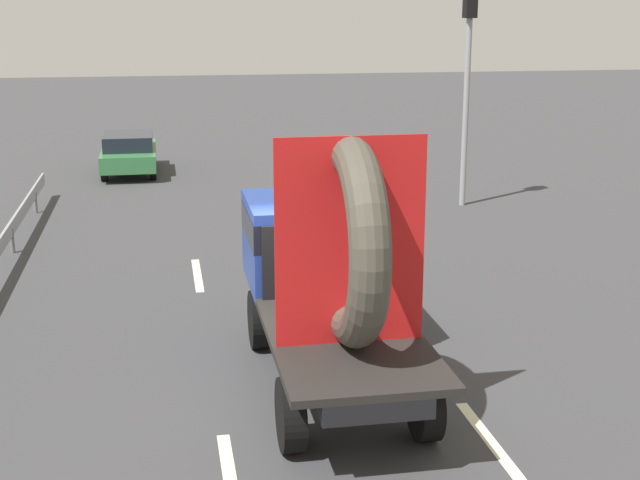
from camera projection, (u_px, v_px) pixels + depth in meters
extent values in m
plane|color=#38383A|center=(322.00, 383.00, 12.92)|extent=(120.00, 120.00, 0.00)
cylinder|color=black|center=(259.00, 319.00, 14.16)|extent=(0.28, 0.93, 0.93)
cylinder|color=black|center=(363.00, 313.00, 14.45)|extent=(0.28, 0.93, 0.93)
cylinder|color=black|center=(291.00, 415.00, 10.85)|extent=(0.28, 0.93, 0.93)
cylinder|color=black|center=(425.00, 404.00, 11.14)|extent=(0.28, 0.93, 0.93)
cube|color=black|center=(333.00, 328.00, 12.50)|extent=(1.30, 5.53, 0.25)
cube|color=navy|center=(311.00, 241.00, 13.99)|extent=(2.00, 1.96, 1.35)
cube|color=black|center=(312.00, 223.00, 13.87)|extent=(2.02, 1.86, 0.44)
cube|color=black|center=(347.00, 341.00, 11.52)|extent=(2.00, 3.57, 0.10)
cube|color=black|center=(323.00, 260.00, 13.01)|extent=(1.80, 0.08, 1.10)
torus|color=#474238|center=(350.00, 242.00, 11.02)|extent=(0.50, 2.65, 2.65)
cube|color=red|center=(350.00, 242.00, 11.02)|extent=(1.90, 0.03, 2.65)
cylinder|color=black|center=(108.00, 158.00, 30.15)|extent=(0.21, 0.61, 0.61)
cylinder|color=black|center=(153.00, 157.00, 30.40)|extent=(0.21, 0.61, 0.61)
cylinder|color=black|center=(104.00, 171.00, 27.71)|extent=(0.21, 0.61, 0.61)
cylinder|color=black|center=(153.00, 170.00, 27.96)|extent=(0.21, 0.61, 0.61)
cube|color=#33723F|center=(129.00, 156.00, 28.99)|extent=(1.71, 4.00, 0.52)
cube|color=black|center=(128.00, 141.00, 28.77)|extent=(1.54, 2.24, 0.48)
cylinder|color=gray|center=(466.00, 114.00, 23.82)|extent=(0.16, 0.16, 5.00)
cube|color=black|center=(470.00, 0.00, 23.07)|extent=(0.30, 0.36, 0.90)
cylinder|color=slate|center=(12.00, 241.00, 19.64)|extent=(0.10, 0.10, 0.55)
cylinder|color=slate|center=(35.00, 203.00, 23.46)|extent=(0.10, 0.10, 0.55)
cube|color=beige|center=(198.00, 275.00, 18.08)|extent=(0.16, 2.29, 0.01)
cube|color=beige|center=(495.00, 447.00, 11.02)|extent=(0.16, 2.55, 0.01)
cube|color=beige|center=(351.00, 261.00, 19.07)|extent=(0.16, 2.94, 0.01)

